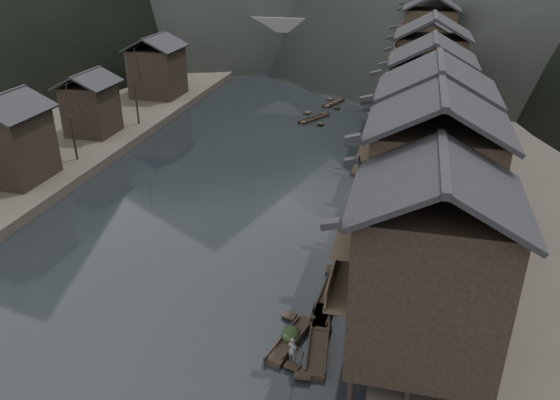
% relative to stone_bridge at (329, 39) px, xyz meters
% --- Properties ---
extents(water, '(300.00, 300.00, 0.00)m').
position_rel_stone_bridge_xyz_m(water, '(0.00, -72.00, -5.11)').
color(water, black).
rests_on(water, ground).
extents(left_bank, '(40.00, 200.00, 1.20)m').
position_rel_stone_bridge_xyz_m(left_bank, '(-35.00, -32.00, -4.51)').
color(left_bank, '#2D2823').
rests_on(left_bank, ground).
extents(stilt_houses, '(9.00, 67.60, 15.44)m').
position_rel_stone_bridge_xyz_m(stilt_houses, '(17.28, -52.52, 3.81)').
color(stilt_houses, black).
rests_on(stilt_houses, ground).
extents(left_houses, '(8.10, 53.20, 8.73)m').
position_rel_stone_bridge_xyz_m(left_houses, '(-20.50, -51.88, 0.55)').
color(left_houses, black).
rests_on(left_houses, left_bank).
extents(bare_trees, '(3.92, 43.20, 7.84)m').
position_rel_stone_bridge_xyz_m(bare_trees, '(-17.00, -61.47, 1.58)').
color(bare_trees, black).
rests_on(bare_trees, left_bank).
extents(moored_sampans, '(2.86, 55.04, 0.46)m').
position_rel_stone_bridge_xyz_m(moored_sampans, '(11.92, -54.15, -4.91)').
color(moored_sampans, black).
rests_on(moored_sampans, water).
extents(midriver_boats, '(4.59, 13.35, 0.45)m').
position_rel_stone_bridge_xyz_m(midriver_boats, '(4.03, -29.68, -4.91)').
color(midriver_boats, black).
rests_on(midriver_boats, water).
extents(stone_bridge, '(40.00, 6.00, 9.00)m').
position_rel_stone_bridge_xyz_m(stone_bridge, '(0.00, 0.00, 0.00)').
color(stone_bridge, '#4C4C4F').
rests_on(stone_bridge, ground).
extents(hero_sampan, '(2.26, 5.19, 0.44)m').
position_rel_stone_bridge_xyz_m(hero_sampan, '(10.14, -77.82, -4.91)').
color(hero_sampan, black).
rests_on(hero_sampan, water).
extents(cargo_heap, '(1.13, 1.48, 0.68)m').
position_rel_stone_bridge_xyz_m(cargo_heap, '(10.08, -77.59, -4.33)').
color(cargo_heap, black).
rests_on(cargo_heap, hero_sampan).
extents(boatman, '(0.66, 0.53, 1.58)m').
position_rel_stone_bridge_xyz_m(boatman, '(10.61, -79.55, -3.88)').
color(boatman, '#5B5B5D').
rests_on(boatman, hero_sampan).
extents(bamboo_pole, '(0.77, 2.54, 3.39)m').
position_rel_stone_bridge_xyz_m(bamboo_pole, '(10.81, -79.55, -1.39)').
color(bamboo_pole, '#8C7A51').
rests_on(bamboo_pole, boatman).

